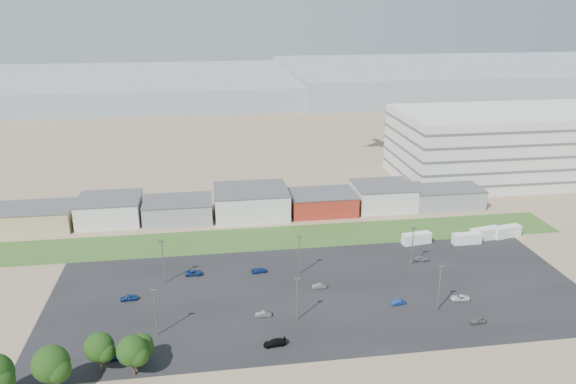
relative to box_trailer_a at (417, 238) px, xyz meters
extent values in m
plane|color=#897457|center=(-36.42, -42.64, -1.49)|extent=(700.00, 700.00, 0.00)
cube|color=black|center=(-31.42, -22.64, -1.48)|extent=(120.00, 50.00, 0.01)
cube|color=#2F5B22|center=(-36.42, 9.36, -1.48)|extent=(160.00, 16.00, 0.02)
cube|color=silver|center=(53.58, 52.36, 11.01)|extent=(80.00, 40.00, 25.00)
imported|color=silver|center=(-1.52, -30.52, -0.92)|extent=(4.28, 2.34, 1.14)
imported|color=navy|center=(-15.57, -30.25, -0.94)|extent=(3.44, 1.59, 1.09)
imported|color=#595B5E|center=(-1.87, -39.77, -0.89)|extent=(3.63, 1.79, 1.19)
imported|color=black|center=(-43.97, -41.41, -0.85)|extent=(4.59, 2.30, 1.28)
imported|color=#595B5E|center=(-45.05, -30.70, -0.93)|extent=(3.42, 1.23, 1.12)
imported|color=navy|center=(-73.62, -19.68, -0.85)|extent=(3.83, 1.71, 1.28)
imported|color=navy|center=(-43.87, -10.77, -0.93)|extent=(4.05, 2.08, 1.12)
imported|color=#595B5E|center=(-31.04, -20.56, -0.94)|extent=(3.36, 1.17, 1.11)
imported|color=#A5A5AA|center=(-2.67, -10.55, -0.84)|extent=(3.95, 1.85, 1.31)
imported|color=navy|center=(-59.54, -9.75, -0.91)|extent=(4.23, 2.01, 1.16)
imported|color=navy|center=(-73.59, -41.29, -0.88)|extent=(4.26, 1.86, 1.22)
camera|label=1|loc=(-55.08, -132.73, 61.29)|focal=35.00mm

